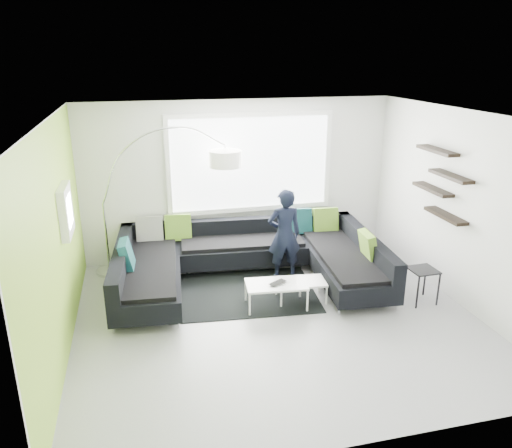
{
  "coord_description": "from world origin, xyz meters",
  "views": [
    {
      "loc": [
        -1.76,
        -5.96,
        3.53
      ],
      "look_at": [
        -0.08,
        0.9,
        1.11
      ],
      "focal_mm": 35.0,
      "sensor_mm": 36.0,
      "label": 1
    }
  ],
  "objects_px": {
    "side_table": "(421,285)",
    "person": "(284,234)",
    "sectional_sofa": "(249,263)",
    "coffee_table": "(289,292)",
    "laptop": "(280,284)",
    "arc_lamp": "(103,204)"
  },
  "relations": [
    {
      "from": "side_table",
      "to": "person",
      "type": "height_order",
      "value": "person"
    },
    {
      "from": "sectional_sofa",
      "to": "side_table",
      "type": "xyz_separation_m",
      "value": [
        2.37,
        -1.15,
        -0.13
      ]
    },
    {
      "from": "coffee_table",
      "to": "laptop",
      "type": "xyz_separation_m",
      "value": [
        -0.17,
        -0.1,
        0.2
      ]
    },
    {
      "from": "coffee_table",
      "to": "arc_lamp",
      "type": "distance_m",
      "value": 3.32
    },
    {
      "from": "sectional_sofa",
      "to": "coffee_table",
      "type": "distance_m",
      "value": 0.87
    },
    {
      "from": "sectional_sofa",
      "to": "person",
      "type": "height_order",
      "value": "person"
    },
    {
      "from": "side_table",
      "to": "laptop",
      "type": "bearing_deg",
      "value": 171.35
    },
    {
      "from": "sectional_sofa",
      "to": "side_table",
      "type": "distance_m",
      "value": 2.63
    },
    {
      "from": "sectional_sofa",
      "to": "arc_lamp",
      "type": "bearing_deg",
      "value": 159.24
    },
    {
      "from": "coffee_table",
      "to": "person",
      "type": "distance_m",
      "value": 1.07
    },
    {
      "from": "arc_lamp",
      "to": "laptop",
      "type": "relative_size",
      "value": 7.32
    },
    {
      "from": "coffee_table",
      "to": "side_table",
      "type": "relative_size",
      "value": 2.15
    },
    {
      "from": "sectional_sofa",
      "to": "coffee_table",
      "type": "xyz_separation_m",
      "value": [
        0.44,
        -0.73,
        -0.2
      ]
    },
    {
      "from": "sectional_sofa",
      "to": "arc_lamp",
      "type": "xyz_separation_m",
      "value": [
        -2.18,
        1.03,
        0.84
      ]
    },
    {
      "from": "sectional_sofa",
      "to": "laptop",
      "type": "relative_size",
      "value": 12.78
    },
    {
      "from": "sectional_sofa",
      "to": "arc_lamp",
      "type": "distance_m",
      "value": 2.55
    },
    {
      "from": "arc_lamp",
      "to": "side_table",
      "type": "distance_m",
      "value": 5.14
    },
    {
      "from": "arc_lamp",
      "to": "laptop",
      "type": "distance_m",
      "value": 3.19
    },
    {
      "from": "arc_lamp",
      "to": "person",
      "type": "xyz_separation_m",
      "value": [
        2.81,
        -0.87,
        -0.47
      ]
    },
    {
      "from": "coffee_table",
      "to": "laptop",
      "type": "relative_size",
      "value": 3.38
    },
    {
      "from": "coffee_table",
      "to": "person",
      "type": "relative_size",
      "value": 0.75
    },
    {
      "from": "side_table",
      "to": "laptop",
      "type": "relative_size",
      "value": 1.57
    }
  ]
}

